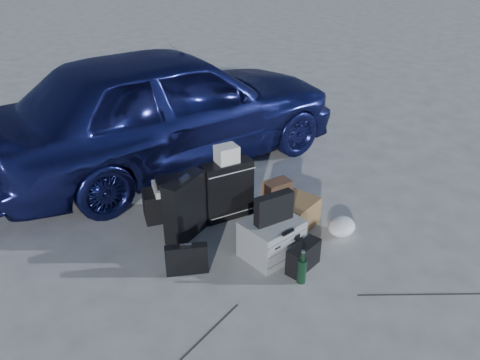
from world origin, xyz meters
The scene contains 16 objects.
ground centered at (0.00, 0.00, 0.00)m, with size 60.00×60.00×0.00m, color #B9BAB4.
car centered at (0.23, 2.51, 0.78)m, with size 1.84×4.57×1.56m, color navy.
pelican_case centered at (0.00, 0.14, 0.19)m, with size 0.52×0.43×0.38m, color gray.
laptop_bag centered at (0.02, 0.14, 0.52)m, with size 0.38×0.10×0.29m, color black.
briefcase centered at (-0.79, 0.38, 0.15)m, with size 0.38×0.09×0.30m, color black.
suitcase_left centered at (-0.48, 0.90, 0.33)m, with size 0.51×0.18×0.66m, color black.
suitcase_right centered at (0.06, 0.95, 0.33)m, with size 0.54×0.20×0.65m, color black.
white_carton centered at (0.06, 0.97, 0.74)m, with size 0.22×0.18×0.18m, color silver.
duffel_bag centered at (-0.40, 1.30, 0.16)m, with size 0.66×0.28×0.33m, color black.
flat_box_white centered at (-0.41, 1.30, 0.36)m, with size 0.41×0.31×0.07m, color silver.
flat_box_black centered at (-0.43, 1.31, 0.43)m, with size 0.31×0.22×0.07m, color black.
kraft_bag centered at (0.53, 0.70, 0.20)m, with size 0.29×0.18×0.39m, color #915E3F.
cardboard_box centered at (0.54, 0.39, 0.15)m, with size 0.40×0.35×0.30m, color olive.
plastic_bag centered at (0.81, -0.01, 0.09)m, with size 0.32×0.27×0.18m, color white.
messenger_bag centered at (0.11, -0.19, 0.13)m, with size 0.37×0.14×0.26m, color black.
green_bottle centered at (-0.03, -0.32, 0.16)m, with size 0.08×0.08×0.33m, color black.
Camera 1 is at (-2.37, -2.63, 2.79)m, focal length 35.00 mm.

